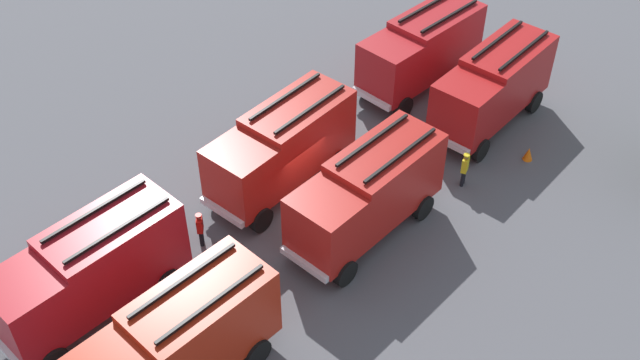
{
  "coord_description": "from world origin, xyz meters",
  "views": [
    {
      "loc": [
        17.69,
        15.8,
        22.47
      ],
      "look_at": [
        0.0,
        0.0,
        1.4
      ],
      "focal_mm": 42.96,
      "sensor_mm": 36.0,
      "label": 1
    }
  ],
  "objects_px": {
    "fire_truck_0": "(422,48)",
    "fire_truck_5": "(177,343)",
    "firefighter_0": "(465,168)",
    "traffic_cone_0": "(528,154)",
    "firefighter_2": "(265,119)",
    "fire_truck_1": "(282,146)",
    "fire_truck_4": "(367,193)",
    "fire_truck_2": "(90,268)",
    "firefighter_1": "(200,228)",
    "fire_truck_3": "(493,85)"
  },
  "relations": [
    {
      "from": "firefighter_0",
      "to": "firefighter_1",
      "type": "relative_size",
      "value": 1.06
    },
    {
      "from": "fire_truck_0",
      "to": "fire_truck_2",
      "type": "xyz_separation_m",
      "value": [
        19.65,
        -0.14,
        0.0
      ]
    },
    {
      "from": "firefighter_0",
      "to": "firefighter_1",
      "type": "bearing_deg",
      "value": -138.14
    },
    {
      "from": "fire_truck_0",
      "to": "fire_truck_1",
      "type": "height_order",
      "value": "same"
    },
    {
      "from": "fire_truck_1",
      "to": "traffic_cone_0",
      "type": "relative_size",
      "value": 11.24
    },
    {
      "from": "firefighter_0",
      "to": "traffic_cone_0",
      "type": "bearing_deg",
      "value": 51.97
    },
    {
      "from": "fire_truck_4",
      "to": "fire_truck_5",
      "type": "height_order",
      "value": "same"
    },
    {
      "from": "fire_truck_4",
      "to": "firefighter_0",
      "type": "height_order",
      "value": "fire_truck_4"
    },
    {
      "from": "fire_truck_3",
      "to": "fire_truck_5",
      "type": "distance_m",
      "value": 19.33
    },
    {
      "from": "fire_truck_3",
      "to": "firefighter_1",
      "type": "bearing_deg",
      "value": -16.87
    },
    {
      "from": "fire_truck_1",
      "to": "firefighter_1",
      "type": "relative_size",
      "value": 4.54
    },
    {
      "from": "fire_truck_3",
      "to": "firefighter_2",
      "type": "bearing_deg",
      "value": -43.7
    },
    {
      "from": "firefighter_2",
      "to": "fire_truck_3",
      "type": "bearing_deg",
      "value": 13.61
    },
    {
      "from": "fire_truck_1",
      "to": "fire_truck_4",
      "type": "relative_size",
      "value": 1.0
    },
    {
      "from": "fire_truck_2",
      "to": "traffic_cone_0",
      "type": "distance_m",
      "value": 19.67
    },
    {
      "from": "fire_truck_4",
      "to": "traffic_cone_0",
      "type": "height_order",
      "value": "fire_truck_4"
    },
    {
      "from": "firefighter_0",
      "to": "firefighter_2",
      "type": "height_order",
      "value": "firefighter_2"
    },
    {
      "from": "fire_truck_1",
      "to": "fire_truck_5",
      "type": "relative_size",
      "value": 1.0
    },
    {
      "from": "fire_truck_0",
      "to": "fire_truck_2",
      "type": "relative_size",
      "value": 1.01
    },
    {
      "from": "firefighter_0",
      "to": "firefighter_2",
      "type": "bearing_deg",
      "value": -177.8
    },
    {
      "from": "fire_truck_2",
      "to": "fire_truck_4",
      "type": "xyz_separation_m",
      "value": [
        -9.64,
        4.82,
        0.0
      ]
    },
    {
      "from": "fire_truck_1",
      "to": "fire_truck_4",
      "type": "height_order",
      "value": "same"
    },
    {
      "from": "fire_truck_4",
      "to": "firefighter_1",
      "type": "bearing_deg",
      "value": -41.48
    },
    {
      "from": "fire_truck_0",
      "to": "fire_truck_4",
      "type": "relative_size",
      "value": 1.01
    },
    {
      "from": "fire_truck_2",
      "to": "fire_truck_0",
      "type": "bearing_deg",
      "value": -178.81
    },
    {
      "from": "firefighter_2",
      "to": "traffic_cone_0",
      "type": "height_order",
      "value": "firefighter_2"
    },
    {
      "from": "fire_truck_0",
      "to": "fire_truck_1",
      "type": "xyz_separation_m",
      "value": [
        10.15,
        0.15,
        0.0
      ]
    },
    {
      "from": "traffic_cone_0",
      "to": "fire_truck_2",
      "type": "bearing_deg",
      "value": -22.26
    },
    {
      "from": "fire_truck_1",
      "to": "fire_truck_2",
      "type": "height_order",
      "value": "same"
    },
    {
      "from": "fire_truck_3",
      "to": "fire_truck_4",
      "type": "xyz_separation_m",
      "value": [
        9.66,
        0.3,
        0.0
      ]
    },
    {
      "from": "fire_truck_4",
      "to": "firefighter_0",
      "type": "distance_m",
      "value": 5.39
    },
    {
      "from": "fire_truck_0",
      "to": "fire_truck_5",
      "type": "relative_size",
      "value": 1.01
    },
    {
      "from": "fire_truck_3",
      "to": "fire_truck_5",
      "type": "bearing_deg",
      "value": -0.13
    },
    {
      "from": "firefighter_2",
      "to": "fire_truck_2",
      "type": "bearing_deg",
      "value": -110.0
    },
    {
      "from": "fire_truck_3",
      "to": "firefighter_1",
      "type": "relative_size",
      "value": 4.52
    },
    {
      "from": "firefighter_2",
      "to": "fire_truck_5",
      "type": "bearing_deg",
      "value": -90.3
    },
    {
      "from": "fire_truck_1",
      "to": "fire_truck_4",
      "type": "distance_m",
      "value": 4.53
    },
    {
      "from": "fire_truck_1",
      "to": "fire_truck_5",
      "type": "height_order",
      "value": "same"
    },
    {
      "from": "fire_truck_0",
      "to": "fire_truck_3",
      "type": "bearing_deg",
      "value": 88.39
    },
    {
      "from": "fire_truck_2",
      "to": "firefighter_2",
      "type": "xyz_separation_m",
      "value": [
        -11.44,
        -2.76,
        -1.19
      ]
    },
    {
      "from": "fire_truck_2",
      "to": "traffic_cone_0",
      "type": "xyz_separation_m",
      "value": [
        -18.13,
        7.42,
        -1.83
      ]
    },
    {
      "from": "fire_truck_3",
      "to": "fire_truck_1",
      "type": "bearing_deg",
      "value": -24.22
    },
    {
      "from": "fire_truck_0",
      "to": "fire_truck_5",
      "type": "xyz_separation_m",
      "value": [
        19.69,
        4.63,
        0.0
      ]
    },
    {
      "from": "fire_truck_1",
      "to": "firefighter_2",
      "type": "bearing_deg",
      "value": -123.92
    },
    {
      "from": "fire_truck_5",
      "to": "firefighter_0",
      "type": "xyz_separation_m",
      "value": [
        -14.74,
        1.4,
        -1.2
      ]
    },
    {
      "from": "fire_truck_4",
      "to": "firefighter_2",
      "type": "distance_m",
      "value": 7.88
    },
    {
      "from": "firefighter_0",
      "to": "traffic_cone_0",
      "type": "xyz_separation_m",
      "value": [
        -3.42,
        1.25,
        -0.63
      ]
    },
    {
      "from": "fire_truck_2",
      "to": "fire_truck_3",
      "type": "bearing_deg",
      "value": 168.43
    },
    {
      "from": "traffic_cone_0",
      "to": "fire_truck_1",
      "type": "bearing_deg",
      "value": -39.57
    },
    {
      "from": "firefighter_1",
      "to": "firefighter_2",
      "type": "bearing_deg",
      "value": 69.19
    }
  ]
}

